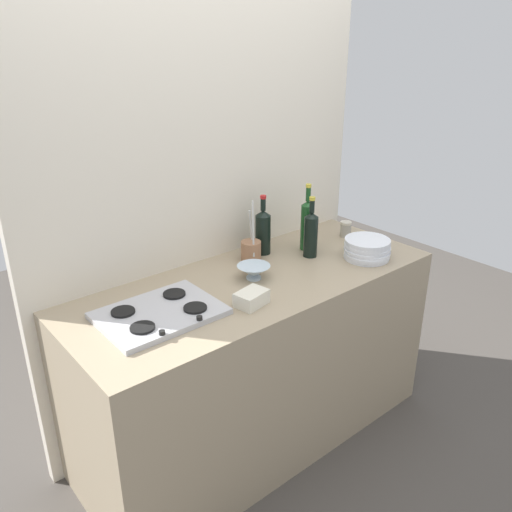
{
  "coord_description": "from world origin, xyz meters",
  "views": [
    {
      "loc": [
        -1.41,
        -1.68,
        1.97
      ],
      "look_at": [
        0.0,
        0.0,
        1.02
      ],
      "focal_mm": 36.85,
      "sensor_mm": 36.0,
      "label": 1
    }
  ],
  "objects_px": {
    "mixing_bowl": "(254,271)",
    "wine_bottle_mid_left": "(307,224)",
    "wine_bottle_leftmost": "(311,233)",
    "condiment_jar_front": "(346,229)",
    "wine_bottle_mid_right": "(263,231)",
    "butter_dish": "(251,298)",
    "utensil_crock": "(251,250)",
    "stovetop_hob": "(160,313)",
    "plate_stack": "(367,249)"
  },
  "relations": [
    {
      "from": "plate_stack",
      "to": "butter_dish",
      "type": "xyz_separation_m",
      "value": [
        -0.76,
        -0.0,
        -0.02
      ]
    },
    {
      "from": "plate_stack",
      "to": "mixing_bowl",
      "type": "bearing_deg",
      "value": 162.42
    },
    {
      "from": "wine_bottle_leftmost",
      "to": "mixing_bowl",
      "type": "distance_m",
      "value": 0.4
    },
    {
      "from": "mixing_bowl",
      "to": "condiment_jar_front",
      "type": "bearing_deg",
      "value": 6.69
    },
    {
      "from": "butter_dish",
      "to": "utensil_crock",
      "type": "distance_m",
      "value": 0.47
    },
    {
      "from": "wine_bottle_mid_right",
      "to": "plate_stack",
      "type": "bearing_deg",
      "value": -47.6
    },
    {
      "from": "wine_bottle_mid_left",
      "to": "condiment_jar_front",
      "type": "relative_size",
      "value": 4.02
    },
    {
      "from": "wine_bottle_mid_left",
      "to": "wine_bottle_mid_right",
      "type": "relative_size",
      "value": 1.14
    },
    {
      "from": "condiment_jar_front",
      "to": "stovetop_hob",
      "type": "bearing_deg",
      "value": -174.93
    },
    {
      "from": "wine_bottle_mid_right",
      "to": "condiment_jar_front",
      "type": "height_order",
      "value": "wine_bottle_mid_right"
    },
    {
      "from": "wine_bottle_mid_left",
      "to": "butter_dish",
      "type": "xyz_separation_m",
      "value": [
        -0.61,
        -0.29,
        -0.11
      ]
    },
    {
      "from": "wine_bottle_leftmost",
      "to": "utensil_crock",
      "type": "xyz_separation_m",
      "value": [
        -0.26,
        0.15,
        -0.07
      ]
    },
    {
      "from": "wine_bottle_mid_right",
      "to": "butter_dish",
      "type": "relative_size",
      "value": 2.29
    },
    {
      "from": "plate_stack",
      "to": "mixing_bowl",
      "type": "relative_size",
      "value": 1.5
    },
    {
      "from": "wine_bottle_mid_left",
      "to": "stovetop_hob",
      "type": "bearing_deg",
      "value": -172.59
    },
    {
      "from": "wine_bottle_mid_left",
      "to": "condiment_jar_front",
      "type": "bearing_deg",
      "value": -2.63
    },
    {
      "from": "stovetop_hob",
      "to": "butter_dish",
      "type": "relative_size",
      "value": 3.54
    },
    {
      "from": "mixing_bowl",
      "to": "wine_bottle_mid_left",
      "type": "bearing_deg",
      "value": 12.74
    },
    {
      "from": "butter_dish",
      "to": "utensil_crock",
      "type": "xyz_separation_m",
      "value": [
        0.3,
        0.36,
        0.02
      ]
    },
    {
      "from": "stovetop_hob",
      "to": "wine_bottle_mid_right",
      "type": "xyz_separation_m",
      "value": [
        0.75,
        0.23,
        0.11
      ]
    },
    {
      "from": "utensil_crock",
      "to": "stovetop_hob",
      "type": "bearing_deg",
      "value": -162.88
    },
    {
      "from": "mixing_bowl",
      "to": "utensil_crock",
      "type": "distance_m",
      "value": 0.21
    },
    {
      "from": "wine_bottle_mid_right",
      "to": "condiment_jar_front",
      "type": "relative_size",
      "value": 3.54
    },
    {
      "from": "wine_bottle_mid_left",
      "to": "utensil_crock",
      "type": "bearing_deg",
      "value": 167.1
    },
    {
      "from": "stovetop_hob",
      "to": "wine_bottle_mid_left",
      "type": "distance_m",
      "value": 0.97
    },
    {
      "from": "stovetop_hob",
      "to": "wine_bottle_mid_right",
      "type": "relative_size",
      "value": 1.54
    },
    {
      "from": "wine_bottle_mid_left",
      "to": "wine_bottle_mid_right",
      "type": "bearing_deg",
      "value": 153.81
    },
    {
      "from": "butter_dish",
      "to": "utensil_crock",
      "type": "relative_size",
      "value": 0.43
    },
    {
      "from": "wine_bottle_leftmost",
      "to": "utensil_crock",
      "type": "bearing_deg",
      "value": 149.92
    },
    {
      "from": "utensil_crock",
      "to": "plate_stack",
      "type": "bearing_deg",
      "value": -37.85
    },
    {
      "from": "wine_bottle_mid_left",
      "to": "wine_bottle_mid_right",
      "type": "distance_m",
      "value": 0.24
    },
    {
      "from": "wine_bottle_mid_right",
      "to": "utensil_crock",
      "type": "distance_m",
      "value": 0.13
    },
    {
      "from": "plate_stack",
      "to": "wine_bottle_mid_right",
      "type": "distance_m",
      "value": 0.53
    },
    {
      "from": "wine_bottle_leftmost",
      "to": "mixing_bowl",
      "type": "xyz_separation_m",
      "value": [
        -0.39,
        -0.02,
        -0.09
      ]
    },
    {
      "from": "wine_bottle_mid_left",
      "to": "butter_dish",
      "type": "height_order",
      "value": "wine_bottle_mid_left"
    },
    {
      "from": "wine_bottle_leftmost",
      "to": "wine_bottle_mid_left",
      "type": "relative_size",
      "value": 0.89
    },
    {
      "from": "mixing_bowl",
      "to": "butter_dish",
      "type": "distance_m",
      "value": 0.25
    },
    {
      "from": "wine_bottle_mid_left",
      "to": "utensil_crock",
      "type": "height_order",
      "value": "wine_bottle_mid_left"
    },
    {
      "from": "stovetop_hob",
      "to": "wine_bottle_mid_right",
      "type": "bearing_deg",
      "value": 17.06
    },
    {
      "from": "wine_bottle_leftmost",
      "to": "condiment_jar_front",
      "type": "height_order",
      "value": "wine_bottle_leftmost"
    },
    {
      "from": "mixing_bowl",
      "to": "condiment_jar_front",
      "type": "height_order",
      "value": "condiment_jar_front"
    },
    {
      "from": "stovetop_hob",
      "to": "butter_dish",
      "type": "xyz_separation_m",
      "value": [
        0.35,
        -0.16,
        0.02
      ]
    },
    {
      "from": "utensil_crock",
      "to": "condiment_jar_front",
      "type": "relative_size",
      "value": 3.56
    },
    {
      "from": "stovetop_hob",
      "to": "condiment_jar_front",
      "type": "xyz_separation_m",
      "value": [
        1.25,
        0.11,
        0.03
      ]
    },
    {
      "from": "plate_stack",
      "to": "wine_bottle_mid_right",
      "type": "relative_size",
      "value": 0.75
    },
    {
      "from": "plate_stack",
      "to": "mixing_bowl",
      "type": "height_order",
      "value": "plate_stack"
    },
    {
      "from": "mixing_bowl",
      "to": "wine_bottle_leftmost",
      "type": "bearing_deg",
      "value": 2.88
    },
    {
      "from": "wine_bottle_leftmost",
      "to": "wine_bottle_mid_left",
      "type": "xyz_separation_m",
      "value": [
        0.05,
        0.08,
        0.02
      ]
    },
    {
      "from": "wine_bottle_mid_right",
      "to": "mixing_bowl",
      "type": "distance_m",
      "value": 0.32
    },
    {
      "from": "stovetop_hob",
      "to": "utensil_crock",
      "type": "height_order",
      "value": "utensil_crock"
    }
  ]
}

